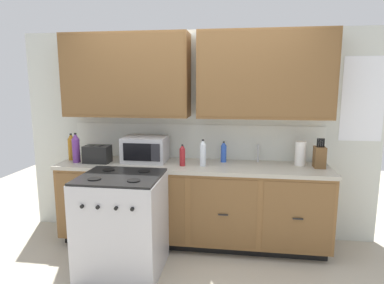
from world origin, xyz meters
The scene contains 14 objects.
ground_plane centered at (0.00, 0.00, 0.00)m, with size 8.00×8.00×0.00m, color #B2A893.
wall_unit centered at (0.00, 0.50, 1.62)m, with size 4.10×0.40×2.37m.
counter_run centered at (0.00, 0.30, 0.47)m, with size 2.93×0.64×0.92m.
stove_range centered at (-0.58, -0.33, 0.47)m, with size 0.76×0.68×0.95m.
microwave centered at (-0.54, 0.37, 1.06)m, with size 0.48×0.37×0.28m.
toaster centered at (-1.05, 0.23, 1.01)m, with size 0.28×0.18×0.19m.
knife_block centered at (1.34, 0.33, 1.03)m, with size 0.11×0.14×0.31m.
sink_faucet centered at (0.72, 0.51, 1.02)m, with size 0.02×0.02×0.20m, color #B2B5BA.
paper_towel_roll centered at (1.16, 0.41, 1.05)m, with size 0.12×0.12×0.26m, color white.
bottle_clear centered at (0.13, 0.24, 1.05)m, with size 0.07×0.07×0.29m.
bottle_red centered at (-0.09, 0.22, 1.03)m, with size 0.06×0.06×0.23m.
bottle_violet centered at (-1.29, 0.21, 1.08)m, with size 0.08×0.08×0.33m.
bottle_blue centered at (0.34, 0.45, 1.03)m, with size 0.06×0.06×0.23m.
bottle_amber centered at (-1.40, 0.32, 1.06)m, with size 0.08×0.08×0.31m.
Camera 1 is at (0.49, -3.17, 1.77)m, focal length 30.91 mm.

